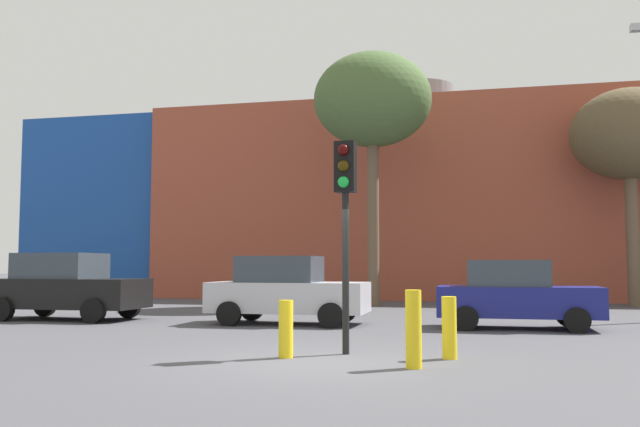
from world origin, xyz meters
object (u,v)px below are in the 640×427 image
bollard_yellow_1 (286,329)px  parked_car_0 (66,286)px  parked_car_1 (286,290)px  parked_car_2 (515,294)px  bare_tree_1 (629,136)px  traffic_light_island (345,197)px  bollard_yellow_0 (449,328)px  bollard_yellow_2 (413,329)px  bare_tree_0 (373,102)px

bollard_yellow_1 → parked_car_0: bearing=143.0°
parked_car_1 → parked_car_2: parked_car_1 is taller
parked_car_2 → bare_tree_1: bearing=64.7°
traffic_light_island → bollard_yellow_0: 2.84m
bare_tree_1 → bollard_yellow_0: size_ratio=8.13×
parked_car_0 → bare_tree_1: bearing=30.9°
parked_car_2 → bare_tree_1: (4.82, 10.22, 5.62)m
parked_car_2 → bollard_yellow_0: parked_car_2 is taller
parked_car_1 → bollard_yellow_0: (4.40, -5.73, -0.37)m
traffic_light_island → bollard_yellow_2: traffic_light_island is taller
parked_car_1 → bollard_yellow_0: parked_car_1 is taller
bollard_yellow_1 → bollard_yellow_2: bearing=-17.5°
bare_tree_1 → bollard_yellow_0: 18.11m
traffic_light_island → bollard_yellow_0: traffic_light_island is taller
parked_car_0 → bollard_yellow_0: parked_car_0 is taller
parked_car_2 → bare_tree_0: size_ratio=0.39×
parked_car_1 → bare_tree_1: size_ratio=0.49×
traffic_light_island → bollard_yellow_1: size_ratio=3.90×
bollard_yellow_0 → bollard_yellow_1: size_ratio=1.07×
parked_car_0 → bare_tree_1: 20.64m
bare_tree_0 → bare_tree_1: bearing=11.7°
bollard_yellow_1 → bollard_yellow_2: 2.27m
bare_tree_0 → bollard_yellow_1: bearing=-87.2°
bollard_yellow_0 → parked_car_1: bearing=127.5°
traffic_light_island → bollard_yellow_2: 2.84m
bare_tree_0 → bollard_yellow_2: (2.86, -15.14, -7.22)m
bare_tree_0 → bollard_yellow_0: 16.12m
parked_car_2 → parked_car_0: bearing=180.0°
parked_car_1 → bollard_yellow_1: 6.46m
parked_car_1 → traffic_light_island: traffic_light_island is taller
bollard_yellow_0 → bollard_yellow_2: size_ratio=0.87×
parked_car_2 → bare_tree_0: 11.78m
traffic_light_island → parked_car_0: bearing=-118.0°
traffic_light_island → bare_tree_1: (7.94, 15.77, 3.72)m
traffic_light_island → parked_car_2: bearing=154.0°
parked_car_0 → bollard_yellow_1: (8.24, -6.20, -0.45)m
bare_tree_0 → bollard_yellow_0: bearing=-76.6°
bollard_yellow_0 → bare_tree_1: bearing=68.8°
bollard_yellow_0 → bollard_yellow_1: 2.69m
bare_tree_0 → bollard_yellow_0: size_ratio=9.56×
bare_tree_0 → bollard_yellow_2: size_ratio=8.36×
parked_car_1 → bollard_yellow_2: bearing=-60.3°
traffic_light_island → bare_tree_1: size_ratio=0.45×
parked_car_2 → bare_tree_0: bearing=119.6°
parked_car_0 → bollard_yellow_0: (10.88, -5.73, -0.42)m
traffic_light_island → bare_tree_1: bearing=156.6°
bare_tree_0 → traffic_light_island: bearing=-83.5°
parked_car_1 → parked_car_2: (5.76, -0.00, -0.06)m
parked_car_1 → bollard_yellow_0: size_ratio=4.02×
parked_car_0 → bare_tree_1: bare_tree_1 is taller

